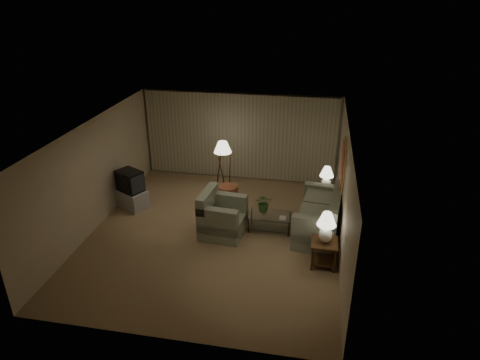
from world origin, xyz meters
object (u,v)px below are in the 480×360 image
Objects in this scene: sofa at (318,217)px; tv_cabinet at (132,199)px; floor_lamp at (223,166)px; ottoman at (228,192)px; side_table_near at (324,249)px; coffee_table at (270,220)px; table_lamp_far at (327,176)px; table_lamp_near at (326,225)px; side_table_far at (325,196)px; vase at (264,212)px; armchair at (223,218)px; crt_tv at (130,181)px.

sofa reaches higher than tv_cabinet.
floor_lamp reaches higher than ottoman.
ottoman is (-2.56, 1.41, -0.26)m from sofa.
side_table_near reaches higher than coffee_table.
side_table_near is 0.93× the size of table_lamp_far.
coffee_table is (-1.33, -1.35, -0.71)m from table_lamp_far.
table_lamp_far is at bearing 90.00° from table_lamp_near.
side_table_far is at bearing 37.21° from tv_cabinet.
vase is at bearing 139.87° from table_lamp_near.
coffee_table is at bearing -47.77° from ottoman.
table_lamp_near is 2.60m from table_lamp_far.
table_lamp_near is (2.44, -0.86, 0.58)m from armchair.
table_lamp_near reaches higher than tv_cabinet.
ottoman is (2.49, 1.01, -0.07)m from tv_cabinet.
tv_cabinet is at bearing 172.59° from coffee_table.
armchair is at bearing 10.13° from crt_tv.
floor_lamp is (2.26, 1.39, 0.57)m from tv_cabinet.
coffee_table is at bearing 20.55° from tv_cabinet.
floor_lamp is at bearing 127.61° from vase.
ottoman is at bearing 176.54° from table_lamp_far.
table_lamp_near reaches higher than crt_tv.
table_lamp_far reaches higher than crt_tv.
tv_cabinet is (-5.20, 1.75, -0.17)m from side_table_near.
coffee_table is at bearing 20.55° from crt_tv.
coffee_table is at bearing -78.70° from sofa.
crt_tv is at bearing -88.09° from sofa.
floor_lamp is (-0.50, 2.27, 0.38)m from armchair.
armchair reaches higher than ottoman.
side_table_near is at bearing -7.13° from table_lamp_near.
sofa is 4.02× the size of ottoman.
sofa is at bearing -72.68° from armchair.
crt_tv reaches higher than side_table_near.
coffee_table is 2.54m from floor_lamp.
side_table_far is 0.38× the size of floor_lamp.
crt_tv is 2.65m from floor_lamp.
tv_cabinet is at bearing 161.37° from table_lamp_near.
side_table_far is (-0.00, 2.60, -0.01)m from side_table_near.
table_lamp_far is 4.23× the size of vase.
ottoman is at bearing -58.35° from floor_lamp.
floor_lamp is at bearing 133.11° from table_lamp_near.
side_table_far is (0.15, 1.25, -0.04)m from sofa.
armchair is 8.07× the size of vase.
vase is (3.72, -0.50, 0.24)m from tv_cabinet.
armchair is 2.06× the size of side_table_near.
armchair is 2.99m from side_table_far.
floor_lamp reaches higher than side_table_far.
armchair reaches higher than side_table_near.
sofa is 1.97× the size of coffee_table.
crt_tv is (-5.20, 1.75, 0.37)m from side_table_near.
ottoman is (-2.71, 0.16, -0.22)m from side_table_far.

